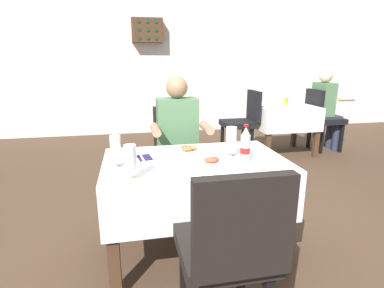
% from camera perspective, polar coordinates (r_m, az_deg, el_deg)
% --- Properties ---
extents(ground_plane, '(11.00, 11.00, 0.00)m').
position_cam_1_polar(ground_plane, '(2.49, 3.24, -18.66)').
color(ground_plane, '#473323').
extents(back_wall, '(11.00, 0.12, 2.93)m').
position_cam_1_polar(back_wall, '(6.10, -6.62, 15.91)').
color(back_wall, silver).
rests_on(back_wall, ground).
extents(main_dining_table, '(1.23, 0.77, 0.74)m').
position_cam_1_polar(main_dining_table, '(2.15, 0.53, -7.18)').
color(main_dining_table, white).
rests_on(main_dining_table, ground).
extents(chair_far_diner_seat, '(0.44, 0.50, 0.97)m').
position_cam_1_polar(chair_far_diner_seat, '(2.87, -2.67, -1.57)').
color(chair_far_diner_seat, black).
rests_on(chair_far_diner_seat, ground).
extents(chair_near_camera_side, '(0.44, 0.50, 0.97)m').
position_cam_1_polar(chair_near_camera_side, '(1.49, 7.05, -18.73)').
color(chair_near_camera_side, black).
rests_on(chair_near_camera_side, ground).
extents(seated_diner_far, '(0.50, 0.46, 1.26)m').
position_cam_1_polar(seated_diner_far, '(2.73, -2.55, 0.92)').
color(seated_diner_far, '#282D42').
rests_on(seated_diner_far, ground).
extents(plate_near_camera, '(0.23, 0.23, 0.05)m').
position_cam_1_polar(plate_near_camera, '(1.98, 3.27, -3.51)').
color(plate_near_camera, white).
rests_on(plate_near_camera, main_dining_table).
extents(plate_far_diner, '(0.24, 0.24, 0.05)m').
position_cam_1_polar(plate_far_diner, '(2.26, -0.66, -1.04)').
color(plate_far_diner, white).
rests_on(plate_far_diner, main_dining_table).
extents(beer_glass_left, '(0.07, 0.07, 0.20)m').
position_cam_1_polar(beer_glass_left, '(1.74, -11.44, -3.32)').
color(beer_glass_left, white).
rests_on(beer_glass_left, main_dining_table).
extents(beer_glass_middle, '(0.07, 0.07, 0.21)m').
position_cam_1_polar(beer_glass_middle, '(2.13, 7.37, 0.47)').
color(beer_glass_middle, white).
rests_on(beer_glass_middle, main_dining_table).
extents(beer_glass_right, '(0.07, 0.07, 0.21)m').
position_cam_1_polar(beer_glass_right, '(1.95, -14.10, -1.40)').
color(beer_glass_right, white).
rests_on(beer_glass_right, main_dining_table).
extents(cola_bottle_primary, '(0.06, 0.06, 0.26)m').
position_cam_1_polar(cola_bottle_primary, '(2.02, 9.95, -0.37)').
color(cola_bottle_primary, silver).
rests_on(cola_bottle_primary, main_dining_table).
extents(napkin_cutlery_set, '(0.19, 0.20, 0.01)m').
position_cam_1_polar(napkin_cutlery_set, '(2.13, -9.93, -2.60)').
color(napkin_cutlery_set, '#231E4C').
rests_on(napkin_cutlery_set, main_dining_table).
extents(background_dining_table, '(0.89, 0.75, 0.74)m').
position_cam_1_polar(background_dining_table, '(4.86, 16.78, 4.64)').
color(background_dining_table, white).
rests_on(background_dining_table, ground).
extents(background_chair_left, '(0.50, 0.44, 0.97)m').
position_cam_1_polar(background_chair_left, '(4.59, 9.56, 4.61)').
color(background_chair_left, black).
rests_on(background_chair_left, ground).
extents(background_chair_right, '(0.50, 0.44, 0.97)m').
position_cam_1_polar(background_chair_right, '(5.19, 23.17, 4.82)').
color(background_chair_right, black).
rests_on(background_chair_right, ground).
extents(background_patron, '(0.46, 0.50, 1.26)m').
position_cam_1_polar(background_patron, '(5.20, 23.79, 6.52)').
color(background_patron, '#282D42').
rests_on(background_patron, ground).
extents(background_table_tumbler, '(0.06, 0.06, 0.11)m').
position_cam_1_polar(background_table_tumbler, '(4.92, 17.19, 7.66)').
color(background_table_tumbler, '#C68928').
rests_on(background_table_tumbler, background_dining_table).
extents(wall_bottle_rack, '(0.56, 0.21, 0.42)m').
position_cam_1_polar(wall_bottle_rack, '(5.95, -8.39, 20.34)').
color(wall_bottle_rack, '#472D1E').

